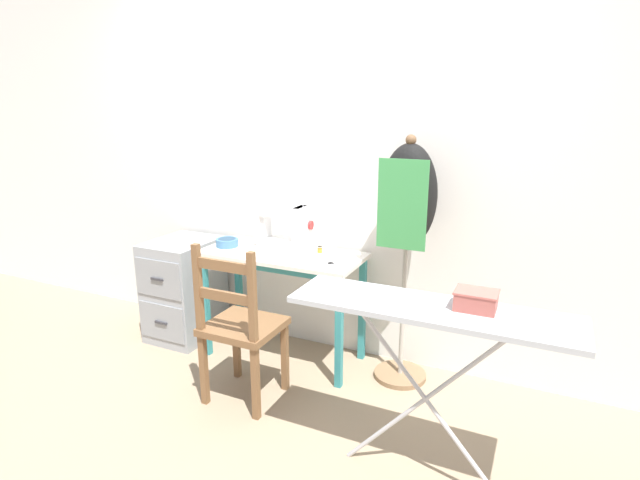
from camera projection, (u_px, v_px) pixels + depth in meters
The scene contains 12 objects.
ground_plane at pixel (267, 372), 3.17m from camera, with size 14.00×14.00×0.00m, color gray.
wall_back at pixel (303, 162), 3.30m from camera, with size 10.00×0.05×2.55m.
sewing_table at pixel (282, 269), 3.20m from camera, with size 1.04×0.47×0.73m.
sewing_machine at pixel (289, 230), 3.16m from camera, with size 0.35×0.17×0.32m.
fabric_bowl at pixel (227, 242), 3.31m from camera, with size 0.15×0.15×0.05m.
scissors at pixel (334, 264), 2.93m from camera, with size 0.13×0.09×0.01m.
thread_spool_near_machine at pixel (320, 250), 3.16m from camera, with size 0.04×0.04×0.04m.
wooden_chair at pixel (241, 327), 2.77m from camera, with size 0.40×0.38×0.94m.
filing_cabinet at pixel (184, 289), 3.59m from camera, with size 0.41×0.51×0.72m.
dress_form at pixel (408, 209), 2.83m from camera, with size 0.33×0.32×1.48m.
ironing_board at pixel (431, 317), 2.06m from camera, with size 1.18×0.32×0.85m.
storage_box at pixel (476, 300), 2.01m from camera, with size 0.17×0.13×0.08m.
Camera 1 is at (1.51, -2.42, 1.64)m, focal length 28.00 mm.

